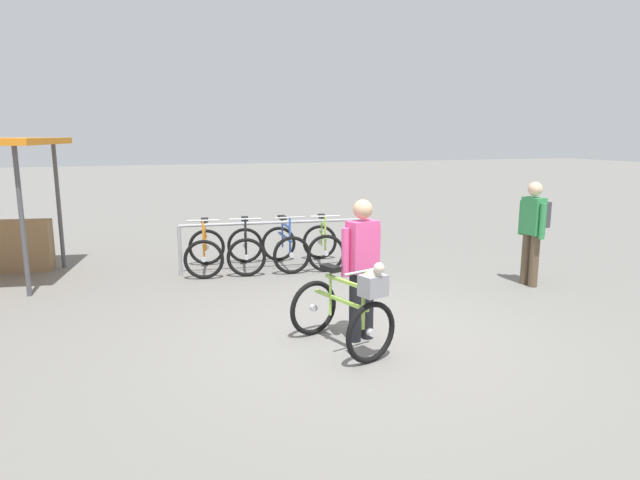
{
  "coord_description": "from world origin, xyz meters",
  "views": [
    {
      "loc": [
        -2.43,
        -5.62,
        2.34
      ],
      "look_at": [
        -0.17,
        1.0,
        1.0
      ],
      "focal_mm": 30.69,
      "sensor_mm": 36.0,
      "label": 1
    }
  ],
  "objects": [
    {
      "name": "ground_plane",
      "position": [
        0.0,
        0.0,
        0.0
      ],
      "size": [
        80.0,
        80.0,
        0.0
      ],
      "primitive_type": "plane",
      "color": "slate"
    },
    {
      "name": "bike_rack_rail",
      "position": [
        -0.19,
        3.51,
        0.66
      ],
      "size": [
        3.19,
        0.37,
        0.88
      ],
      "color": "#99999E",
      "rests_on": "ground"
    },
    {
      "name": "racked_bike_orange",
      "position": [
        -1.32,
        3.8,
        0.37
      ],
      "size": [
        0.84,
        1.18,
        0.97
      ],
      "color": "black",
      "rests_on": "ground"
    },
    {
      "name": "racked_bike_black",
      "position": [
        -0.62,
        3.73,
        0.37
      ],
      "size": [
        0.84,
        1.18,
        0.97
      ],
      "color": "black",
      "rests_on": "ground"
    },
    {
      "name": "racked_bike_blue",
      "position": [
        0.07,
        3.66,
        0.37
      ],
      "size": [
        0.7,
        1.11,
        0.97
      ],
      "color": "black",
      "rests_on": "ground"
    },
    {
      "name": "racked_bike_lime",
      "position": [
        0.77,
        3.6,
        0.37
      ],
      "size": [
        0.88,
        1.2,
        0.97
      ],
      "color": "black",
      "rests_on": "ground"
    },
    {
      "name": "featured_bicycle",
      "position": [
        -0.3,
        -0.32,
        0.49
      ],
      "size": [
        0.96,
        1.25,
        1.09
      ],
      "color": "black",
      "rests_on": "ground"
    },
    {
      "name": "person_with_featured_bike",
      "position": [
        -0.02,
        -0.05,
        0.91
      ],
      "size": [
        0.52,
        0.28,
        1.64
      ],
      "color": "black",
      "rests_on": "ground"
    },
    {
      "name": "pedestrian_with_backpack",
      "position": [
        3.44,
        1.26,
        0.94
      ],
      "size": [
        0.35,
        0.53,
        1.64
      ],
      "color": "brown",
      "rests_on": "ground"
    }
  ]
}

